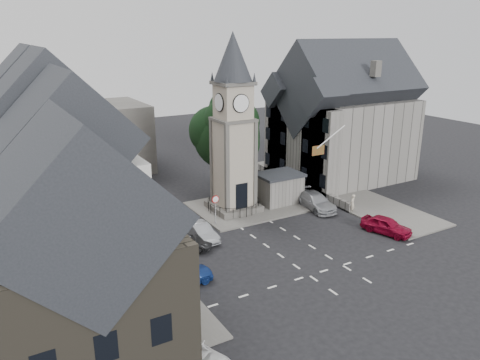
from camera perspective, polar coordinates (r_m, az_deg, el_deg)
ground at (r=38.19m, az=5.12°, el=-7.49°), size 120.00×120.00×0.00m
pavement_west at (r=38.53m, az=-15.89°, el=-7.79°), size 6.00×30.00×0.14m
pavement_east at (r=50.97m, az=11.08°, el=-1.12°), size 6.00×26.00×0.14m
central_island at (r=45.09m, az=0.88°, el=-3.27°), size 10.00×8.00×0.16m
road_markings at (r=34.34m, az=10.45°, el=-10.77°), size 20.00×8.00×0.01m
clock_tower at (r=42.15m, az=-0.83°, el=6.62°), size 4.86×4.86×16.25m
stone_shelter at (r=45.89m, az=4.75°, el=-1.01°), size 4.30×3.30×3.08m
town_tree at (r=47.62m, az=-1.66°, el=6.49°), size 7.20×7.20×10.80m
warning_sign_post at (r=40.18m, az=-3.01°, el=-3.00°), size 0.70×0.19×2.85m
terrace_pink at (r=45.43m, az=-23.45°, el=3.99°), size 8.10×7.60×12.80m
terrace_cream at (r=37.70m, az=-21.88°, el=1.61°), size 8.10×7.60×12.80m
terrace_tudor at (r=30.24m, az=-19.45°, el=-2.69°), size 8.10×7.60×12.00m
building_sw_stone at (r=22.23m, az=-18.47°, el=-12.49°), size 8.60×7.60×10.40m
backdrop_west at (r=58.04m, az=-21.25°, el=4.32°), size 20.00×10.00×8.00m
east_building at (r=53.91m, az=12.31°, el=6.64°), size 14.40×11.40×12.60m
east_boundary_wall at (r=50.62m, az=7.23°, el=-0.60°), size 0.40×16.00×0.90m
flagpole at (r=43.68m, az=11.03°, el=5.19°), size 3.68×0.10×2.74m
car_west_blue at (r=31.85m, az=-7.20°, el=-11.49°), size 4.41×1.92×1.48m
car_west_silver at (r=36.22m, az=-9.35°, el=-7.75°), size 5.06×2.87×1.58m
car_west_grey at (r=36.72m, az=-6.99°, el=-7.54°), size 5.02×3.94×1.27m
car_island_silver at (r=38.27m, az=-4.83°, el=-6.30°), size 1.71×4.22×1.36m
car_island_east at (r=45.16m, az=9.19°, el=-2.56°), size 2.61×5.37×1.51m
car_east_red at (r=41.11m, az=17.40°, el=-5.30°), size 2.89×4.53×1.44m
van_sw_white at (r=24.79m, az=-7.20°, el=-20.65°), size 4.55×6.76×1.72m
pedestrian at (r=44.84m, az=13.53°, el=-2.81°), size 0.77×0.70×1.77m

